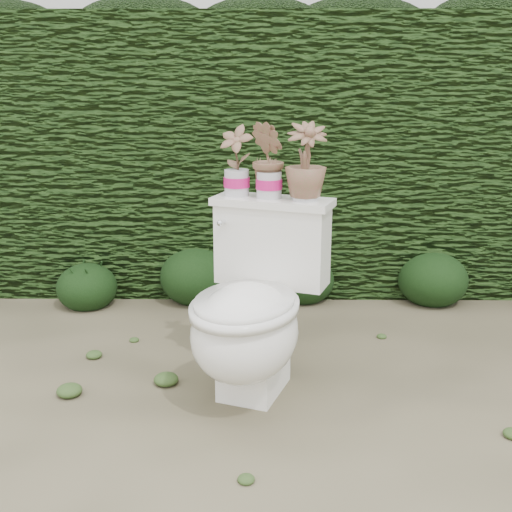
{
  "coord_description": "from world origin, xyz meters",
  "views": [
    {
      "loc": [
        0.05,
        -2.44,
        1.27
      ],
      "look_at": [
        0.02,
        0.1,
        0.55
      ],
      "focal_mm": 45.0,
      "sensor_mm": 36.0,
      "label": 1
    }
  ],
  "objects_px": {
    "potted_plant_right": "(306,164)",
    "potted_plant_center": "(269,162)",
    "potted_plant_left": "(237,162)",
    "toilet": "(252,312)"
  },
  "relations": [
    {
      "from": "potted_plant_right",
      "to": "potted_plant_center",
      "type": "bearing_deg",
      "value": 154.24
    },
    {
      "from": "potted_plant_left",
      "to": "potted_plant_center",
      "type": "distance_m",
      "value": 0.15
    },
    {
      "from": "potted_plant_left",
      "to": "toilet",
      "type": "bearing_deg",
      "value": -49.43
    },
    {
      "from": "toilet",
      "to": "potted_plant_right",
      "type": "relative_size",
      "value": 2.64
    },
    {
      "from": "potted_plant_right",
      "to": "toilet",
      "type": "bearing_deg",
      "value": -146.11
    },
    {
      "from": "potted_plant_center",
      "to": "potted_plant_right",
      "type": "distance_m",
      "value": 0.16
    },
    {
      "from": "potted_plant_center",
      "to": "potted_plant_left",
      "type": "bearing_deg",
      "value": -127.68
    },
    {
      "from": "potted_plant_left",
      "to": "potted_plant_center",
      "type": "xyz_separation_m",
      "value": [
        0.14,
        -0.05,
        0.01
      ]
    },
    {
      "from": "potted_plant_left",
      "to": "potted_plant_center",
      "type": "height_order",
      "value": "potted_plant_center"
    },
    {
      "from": "potted_plant_left",
      "to": "potted_plant_right",
      "type": "xyz_separation_m",
      "value": [
        0.28,
        -0.1,
        0.01
      ]
    }
  ]
}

